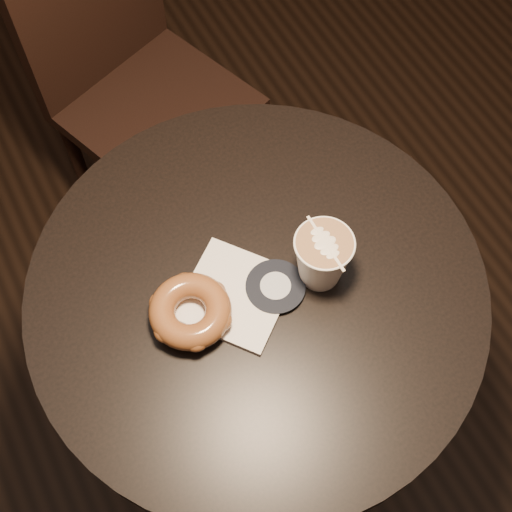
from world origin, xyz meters
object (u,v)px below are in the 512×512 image
object	(u,v)px
chair	(125,59)
pastry_bag	(235,295)
doughnut	(190,311)
latte_cup	(322,259)
cafe_table	(257,335)

from	to	relation	value
chair	pastry_bag	world-z (taller)	chair
doughnut	latte_cup	size ratio (longest dim) A/B	1.23
cafe_table	chair	distance (m)	0.73
pastry_bag	doughnut	world-z (taller)	doughnut
chair	latte_cup	xyz separation A→B (m)	(0.04, -0.75, 0.28)
doughnut	latte_cup	world-z (taller)	latte_cup
chair	latte_cup	distance (m)	0.80
doughnut	latte_cup	xyz separation A→B (m)	(0.20, -0.02, 0.02)
cafe_table	pastry_bag	size ratio (longest dim) A/B	5.17
cafe_table	doughnut	size ratio (longest dim) A/B	6.25
doughnut	latte_cup	bearing A→B (deg)	-7.01
pastry_bag	doughnut	xyz separation A→B (m)	(-0.07, -0.00, 0.02)
cafe_table	chair	bearing A→B (deg)	85.61
cafe_table	pastry_bag	distance (m)	0.21
cafe_table	pastry_bag	world-z (taller)	pastry_bag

